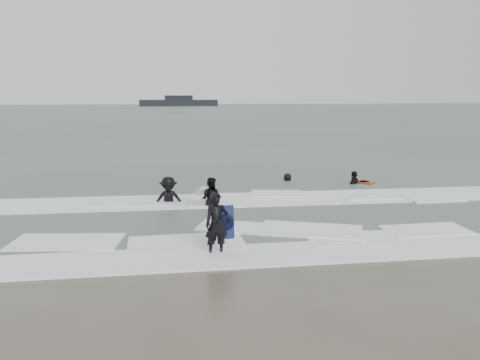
{
  "coord_description": "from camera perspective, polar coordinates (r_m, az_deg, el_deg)",
  "views": [
    {
      "loc": [
        -2.25,
        -12.79,
        4.49
      ],
      "look_at": [
        0.0,
        5.0,
        1.1
      ],
      "focal_mm": 35.0,
      "sensor_mm": 36.0,
      "label": 1
    }
  ],
  "objects": [
    {
      "name": "surfer_centre",
      "position": [
        13.27,
        -2.84,
        -9.08
      ],
      "size": [
        0.72,
        0.54,
        1.8
      ],
      "primitive_type": "imported",
      "rotation": [
        0.0,
        0.0,
        0.18
      ],
      "color": "black",
      "rests_on": "ground"
    },
    {
      "name": "ground",
      "position": [
        13.74,
        2.65,
        -8.38
      ],
      "size": [
        320.0,
        320.0,
        0.0
      ],
      "primitive_type": "plane",
      "color": "brown",
      "rests_on": "ground"
    },
    {
      "name": "surfer_right_near",
      "position": [
        23.74,
        13.74,
        -0.51
      ],
      "size": [
        1.07,
        1.06,
        1.82
      ],
      "primitive_type": "imported",
      "rotation": [
        0.0,
        0.0,
        -2.38
      ],
      "color": "black",
      "rests_on": "ground"
    },
    {
      "name": "bodyboards",
      "position": [
        18.39,
        4.41,
        -1.86
      ],
      "size": [
        9.23,
        9.6,
        1.25
      ],
      "color": "#0E1744",
      "rests_on": "ground"
    },
    {
      "name": "surfer_breaker",
      "position": [
        19.21,
        -8.67,
        -2.94
      ],
      "size": [
        1.33,
        0.82,
        1.98
      ],
      "primitive_type": "imported",
      "rotation": [
        0.0,
        0.0,
        0.06
      ],
      "color": "black",
      "rests_on": "ground"
    },
    {
      "name": "surfer_wading",
      "position": [
        18.55,
        -3.57,
        -3.32
      ],
      "size": [
        1.05,
        0.95,
        1.75
      ],
      "primitive_type": "imported",
      "rotation": [
        0.0,
        0.0,
        2.72
      ],
      "color": "black",
      "rests_on": "ground"
    },
    {
      "name": "sea",
      "position": [
        92.92,
        -5.87,
        7.92
      ],
      "size": [
        320.0,
        320.0,
        0.0
      ],
      "primitive_type": "plane",
      "color": "#47544C",
      "rests_on": "ground"
    },
    {
      "name": "surfer_right_far",
      "position": [
        23.96,
        5.8,
        -0.15
      ],
      "size": [
        0.81,
        0.58,
        1.56
      ],
      "primitive_type": "imported",
      "rotation": [
        0.0,
        0.0,
        -3.03
      ],
      "color": "black",
      "rests_on": "ground"
    },
    {
      "name": "vessel_horizon",
      "position": [
        151.63,
        -7.46,
        9.39
      ],
      "size": [
        24.48,
        4.37,
        3.32
      ],
      "color": "black",
      "rests_on": "ground"
    },
    {
      "name": "surf_foam",
      "position": [
        17.23,
        0.54,
        -4.26
      ],
      "size": [
        30.03,
        9.06,
        0.09
      ],
      "color": "white",
      "rests_on": "ground"
    }
  ]
}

